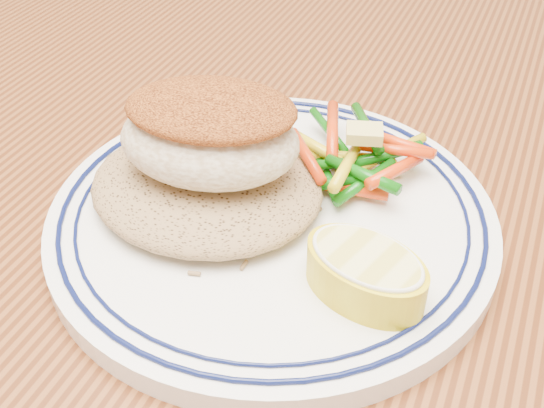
{
  "coord_description": "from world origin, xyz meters",
  "views": [
    {
      "loc": [
        0.17,
        -0.3,
        1.03
      ],
      "look_at": [
        0.04,
        -0.01,
        0.77
      ],
      "focal_mm": 45.0,
      "sensor_mm": 36.0,
      "label": 1
    }
  ],
  "objects_px": {
    "rice_pilaf": "(206,182)",
    "vegetable_pile": "(357,158)",
    "dining_table": "(222,306)",
    "lemon_wedge": "(365,272)",
    "fish_fillet": "(210,133)",
    "plate": "(272,217)"
  },
  "relations": [
    {
      "from": "vegetable_pile",
      "to": "fish_fillet",
      "type": "bearing_deg",
      "value": -142.06
    },
    {
      "from": "plate",
      "to": "rice_pilaf",
      "type": "relative_size",
      "value": 1.88
    },
    {
      "from": "plate",
      "to": "lemon_wedge",
      "type": "relative_size",
      "value": 3.46
    },
    {
      "from": "vegetable_pile",
      "to": "dining_table",
      "type": "bearing_deg",
      "value": -149.9
    },
    {
      "from": "plate",
      "to": "rice_pilaf",
      "type": "bearing_deg",
      "value": -171.45
    },
    {
      "from": "vegetable_pile",
      "to": "lemon_wedge",
      "type": "relative_size",
      "value": 1.27
    },
    {
      "from": "lemon_wedge",
      "to": "dining_table",
      "type": "bearing_deg",
      "value": 155.91
    },
    {
      "from": "rice_pilaf",
      "to": "fish_fillet",
      "type": "relative_size",
      "value": 1.21
    },
    {
      "from": "rice_pilaf",
      "to": "lemon_wedge",
      "type": "height_order",
      "value": "same"
    },
    {
      "from": "dining_table",
      "to": "rice_pilaf",
      "type": "bearing_deg",
      "value": -77.95
    },
    {
      "from": "dining_table",
      "to": "vegetable_pile",
      "type": "relative_size",
      "value": 15.14
    },
    {
      "from": "dining_table",
      "to": "lemon_wedge",
      "type": "xyz_separation_m",
      "value": [
        0.11,
        -0.05,
        0.13
      ]
    },
    {
      "from": "rice_pilaf",
      "to": "vegetable_pile",
      "type": "bearing_deg",
      "value": 38.3
    },
    {
      "from": "dining_table",
      "to": "lemon_wedge",
      "type": "bearing_deg",
      "value": -24.09
    },
    {
      "from": "plate",
      "to": "vegetable_pile",
      "type": "xyz_separation_m",
      "value": [
        0.04,
        0.05,
        0.02
      ]
    },
    {
      "from": "dining_table",
      "to": "plate",
      "type": "height_order",
      "value": "plate"
    },
    {
      "from": "vegetable_pile",
      "to": "plate",
      "type": "bearing_deg",
      "value": -123.24
    },
    {
      "from": "dining_table",
      "to": "lemon_wedge",
      "type": "relative_size",
      "value": 19.16
    },
    {
      "from": "dining_table",
      "to": "lemon_wedge",
      "type": "distance_m",
      "value": 0.18
    },
    {
      "from": "rice_pilaf",
      "to": "fish_fillet",
      "type": "height_order",
      "value": "fish_fillet"
    },
    {
      "from": "plate",
      "to": "vegetable_pile",
      "type": "bearing_deg",
      "value": 56.76
    },
    {
      "from": "dining_table",
      "to": "fish_fillet",
      "type": "height_order",
      "value": "fish_fillet"
    }
  ]
}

